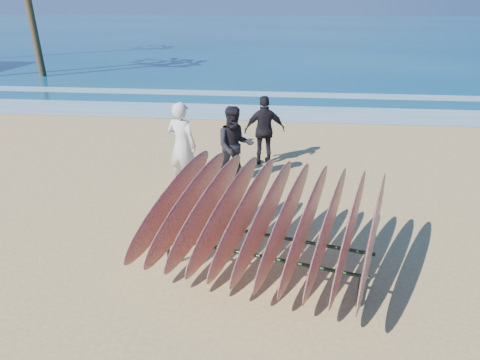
{
  "coord_description": "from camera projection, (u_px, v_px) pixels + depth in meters",
  "views": [
    {
      "loc": [
        0.86,
        -6.91,
        4.01
      ],
      "look_at": [
        0.0,
        0.8,
        0.95
      ],
      "focal_mm": 35.0,
      "sensor_mm": 36.0,
      "label": 1
    }
  ],
  "objects": [
    {
      "name": "ground",
      "position": [
        235.0,
        249.0,
        7.95
      ],
      "size": [
        120.0,
        120.0,
        0.0
      ],
      "primitive_type": "plane",
      "color": "tan",
      "rests_on": "ground"
    },
    {
      "name": "ocean",
      "position": [
        288.0,
        30.0,
        58.8
      ],
      "size": [
        160.0,
        160.0,
        0.0
      ],
      "primitive_type": "plane",
      "color": "navy",
      "rests_on": "ground"
    },
    {
      "name": "foam_near",
      "position": [
        268.0,
        113.0,
        17.19
      ],
      "size": [
        160.0,
        160.0,
        0.0
      ],
      "primitive_type": "plane",
      "color": "white",
      "rests_on": "ground"
    },
    {
      "name": "foam_far",
      "position": [
        272.0,
        94.0,
        20.43
      ],
      "size": [
        160.0,
        160.0,
        0.0
      ],
      "primitive_type": "plane",
      "color": "white",
      "rests_on": "ground"
    },
    {
      "name": "surfboard_rack",
      "position": [
        265.0,
        217.0,
        6.89
      ],
      "size": [
        3.82,
        3.66,
        1.65
      ],
      "rotation": [
        0.0,
        0.0,
        -0.26
      ],
      "color": "black",
      "rests_on": "ground"
    },
    {
      "name": "person_white",
      "position": [
        182.0,
        145.0,
        10.23
      ],
      "size": [
        0.82,
        0.67,
        1.93
      ],
      "primitive_type": "imported",
      "rotation": [
        0.0,
        0.0,
        2.8
      ],
      "color": "silver",
      "rests_on": "ground"
    },
    {
      "name": "person_dark_a",
      "position": [
        235.0,
        146.0,
        10.41
      ],
      "size": [
        1.03,
        0.9,
        1.79
      ],
      "primitive_type": "imported",
      "rotation": [
        0.0,
        0.0,
        0.29
      ],
      "color": "black",
      "rests_on": "ground"
    },
    {
      "name": "person_dark_b",
      "position": [
        265.0,
        130.0,
        11.72
      ],
      "size": [
        1.09,
        0.64,
        1.74
      ],
      "primitive_type": "imported",
      "rotation": [
        0.0,
        0.0,
        3.36
      ],
      "color": "black",
      "rests_on": "ground"
    }
  ]
}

